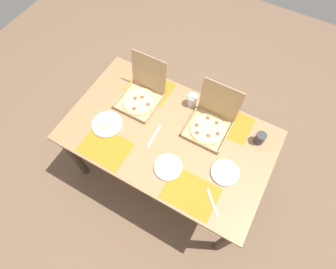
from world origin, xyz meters
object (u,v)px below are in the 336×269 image
at_px(plate_middle, 107,124).
at_px(cup_clear_left, 192,100).
at_px(pizza_box_center, 141,95).
at_px(pizza_box_corner_right, 210,123).
at_px(plate_near_left, 168,167).
at_px(plate_far_left, 225,173).
at_px(cup_dark, 260,138).

xyz_separation_m(plate_middle, cup_clear_left, (0.48, 0.49, 0.04)).
height_order(pizza_box_center, plate_middle, pizza_box_center).
bearing_deg(cup_clear_left, plate_middle, -134.40).
bearing_deg(plate_middle, cup_clear_left, 45.60).
bearing_deg(cup_clear_left, pizza_box_center, -157.88).
bearing_deg(plate_middle, pizza_box_corner_right, 28.42).
xyz_separation_m(plate_near_left, cup_clear_left, (-0.10, 0.57, 0.04)).
distance_m(plate_middle, cup_clear_left, 0.69).
distance_m(pizza_box_corner_right, pizza_box_center, 0.59).
height_order(plate_far_left, cup_dark, cup_dark).
xyz_separation_m(pizza_box_corner_right, plate_near_left, (-0.11, -0.45, -0.04)).
distance_m(plate_far_left, cup_dark, 0.37).
bearing_deg(plate_far_left, pizza_box_corner_right, 130.94).
relative_size(plate_near_left, cup_dark, 2.10).
xyz_separation_m(plate_near_left, plate_far_left, (0.37, 0.16, -0.00)).
distance_m(plate_middle, cup_dark, 1.15).
distance_m(plate_middle, plate_far_left, 0.95).
distance_m(pizza_box_center, plate_near_left, 0.64).
height_order(plate_middle, plate_near_left, plate_middle).
height_order(pizza_box_corner_right, cup_dark, pizza_box_corner_right).
bearing_deg(plate_middle, pizza_box_center, 72.84).
height_order(plate_near_left, plate_far_left, same).
relative_size(pizza_box_center, cup_dark, 3.67).
distance_m(plate_near_left, cup_dark, 0.71).
relative_size(pizza_box_corner_right, cup_dark, 3.58).
bearing_deg(plate_near_left, pizza_box_center, 138.97).
height_order(pizza_box_corner_right, pizza_box_center, pizza_box_corner_right).
height_order(cup_dark, cup_clear_left, cup_clear_left).
xyz_separation_m(pizza_box_corner_right, plate_far_left, (0.25, -0.29, -0.04)).
bearing_deg(plate_near_left, cup_clear_left, 99.90).
relative_size(pizza_box_corner_right, plate_near_left, 1.70).
distance_m(pizza_box_corner_right, cup_clear_left, 0.24).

